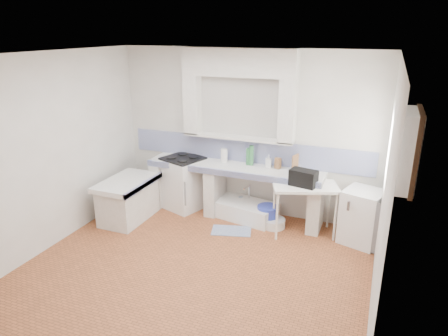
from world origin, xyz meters
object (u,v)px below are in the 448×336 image
at_px(stove, 184,183).
at_px(sink, 245,211).
at_px(fridge, 362,217).
at_px(side_table, 304,210).

distance_m(stove, sink, 1.21).
xyz_separation_m(stove, sink, (1.17, -0.01, -0.33)).
bearing_deg(fridge, side_table, -158.99).
height_order(stove, sink, stove).
xyz_separation_m(side_table, fridge, (0.86, 0.05, 0.01)).
bearing_deg(side_table, stove, 154.03).
bearing_deg(stove, sink, 18.91).
relative_size(side_table, fridge, 1.18).
relative_size(stove, side_table, 0.93).
xyz_separation_m(sink, fridge, (1.90, -0.14, 0.29)).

